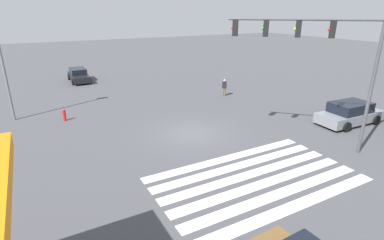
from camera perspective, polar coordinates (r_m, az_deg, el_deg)
ground_plane at (r=19.31m, az=-0.00°, el=-2.56°), size 139.17×139.17×0.00m
crosswalk_markings at (r=14.66m, az=12.15°, el=-10.90°), size 9.59×5.35×0.01m
traffic_signal_mast at (r=17.30m, az=23.00°, el=12.21°), size 5.50×5.50×7.27m
car_0 at (r=35.99m, az=-20.77°, el=7.98°), size 2.02×4.65×1.40m
car_1 at (r=23.47m, az=27.83°, el=1.11°), size 4.89×2.37×1.54m
pedestrian at (r=27.81m, az=6.16°, el=6.29°), size 0.41×0.41×1.55m
street_light_pole_a at (r=24.25m, az=-32.75°, el=11.03°), size 0.80×0.36×8.23m
fire_hydrant at (r=23.27m, az=-23.15°, el=0.89°), size 0.22×0.22×0.86m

